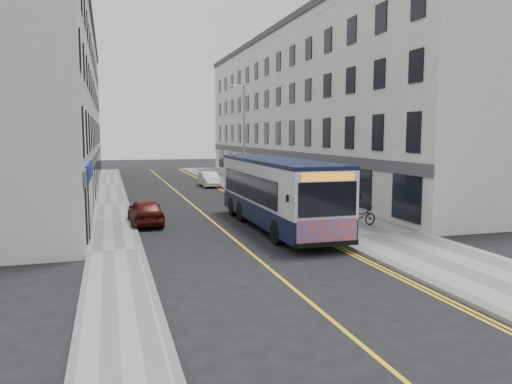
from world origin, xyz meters
TOP-DOWN VIEW (x-y plane):
  - ground at (0.00, 0.00)m, footprint 140.00×140.00m
  - pavement_east at (6.25, 12.00)m, footprint 4.50×64.00m
  - pavement_west at (-5.00, 12.00)m, footprint 2.00×64.00m
  - kerb_east at (4.00, 12.00)m, footprint 0.18×64.00m
  - kerb_west at (-4.00, 12.00)m, footprint 0.18×64.00m
  - road_centre_line at (0.00, 12.00)m, footprint 0.12×64.00m
  - road_dbl_yellow_inner at (3.55, 12.00)m, footprint 0.10×64.00m
  - road_dbl_yellow_outer at (3.75, 12.00)m, footprint 0.10×64.00m
  - terrace_east at (11.50, 21.00)m, footprint 6.00×46.00m
  - terrace_west at (-9.00, 21.00)m, footprint 6.00×46.00m
  - streetlamp at (4.17, 14.00)m, footprint 1.32×0.18m
  - city_bus at (2.62, 1.92)m, footprint 2.67×11.46m
  - bicycle at (6.45, 0.72)m, footprint 1.83×0.92m
  - pedestrian_near at (6.81, 9.66)m, footprint 0.78×0.63m
  - pedestrian_far at (7.81, 15.02)m, footprint 0.78×0.61m
  - car_white at (3.20, 21.73)m, footprint 1.40×3.91m
  - car_maroon at (-3.40, 4.75)m, footprint 1.73×3.97m

SIDE VIEW (x-z plane):
  - ground at x=0.00m, z-range 0.00..0.00m
  - road_centre_line at x=0.00m, z-range 0.00..0.01m
  - road_dbl_yellow_inner at x=3.55m, z-range 0.00..0.01m
  - road_dbl_yellow_outer at x=3.75m, z-range 0.00..0.01m
  - pavement_east at x=6.25m, z-range 0.00..0.12m
  - pavement_west at x=-5.00m, z-range 0.00..0.12m
  - kerb_east at x=4.00m, z-range 0.00..0.13m
  - kerb_west at x=-4.00m, z-range 0.00..0.13m
  - bicycle at x=6.45m, z-range 0.12..1.04m
  - car_white at x=3.20m, z-range 0.00..1.28m
  - car_maroon at x=-3.40m, z-range 0.00..1.33m
  - pedestrian_far at x=7.81m, z-range 0.12..1.72m
  - pedestrian_near at x=6.81m, z-range 0.12..1.98m
  - city_bus at x=2.62m, z-range 0.16..3.48m
  - streetlamp at x=4.17m, z-range 0.38..8.38m
  - terrace_east at x=11.50m, z-range 0.00..13.00m
  - terrace_west at x=-9.00m, z-range 0.00..13.00m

